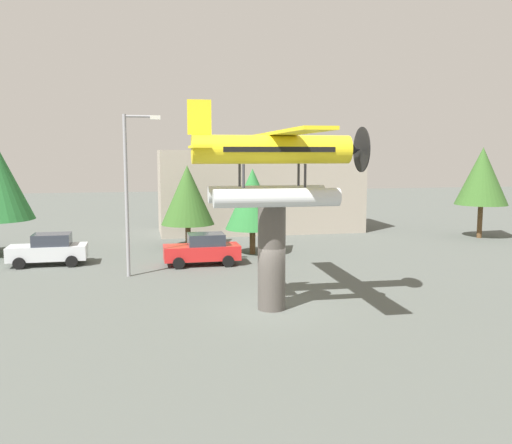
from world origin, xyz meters
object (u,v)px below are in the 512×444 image
floatplane_monument (275,162)px  tree_far_east (482,176)px  display_pedestal (272,257)px  streetlight_primary (130,184)px  tree_center_back (252,199)px  car_mid_red (203,249)px  car_near_silver (49,249)px  storefront_building (260,191)px  tree_east (187,195)px

floatplane_monument → tree_far_east: floatplane_monument is taller
display_pedestal → streetlight_primary: 9.48m
tree_far_east → tree_center_back: bearing=-170.5°
car_mid_red → tree_center_back: (3.39, 2.73, 2.53)m
floatplane_monument → streetlight_primary: floatplane_monument is taller
tree_center_back → tree_far_east: 17.97m
car_near_silver → floatplane_monument: bearing=132.6°
storefront_building → tree_center_back: storefront_building is taller
floatplane_monument → tree_center_back: floatplane_monument is taller
floatplane_monument → tree_far_east: 24.49m
floatplane_monument → tree_center_back: 12.46m
car_mid_red → tree_center_back: 5.04m
floatplane_monument → streetlight_primary: size_ratio=1.29×
floatplane_monument → storefront_building: 22.56m
storefront_building → tree_east: (-6.29, -6.34, 0.23)m
display_pedestal → floatplane_monument: bearing=-1.7°
car_mid_red → tree_east: (-0.27, 6.29, 2.57)m
car_near_silver → streetlight_primary: streetlight_primary is taller
car_near_silver → car_mid_red: 8.59m
car_near_silver → tree_center_back: size_ratio=0.80×
display_pedestal → floatplane_monument: 3.77m
car_mid_red → streetlight_primary: streetlight_primary is taller
storefront_building → streetlight_primary: bearing=-123.7°
tree_east → tree_center_back: bearing=-44.2°
car_near_silver → streetlight_primary: (4.58, -3.85, 3.82)m
storefront_building → tree_far_east: bearing=-24.8°
floatplane_monument → streetlight_primary: bearing=129.5°
tree_far_east → storefront_building: bearing=155.2°
tree_center_back → streetlight_primary: bearing=-146.1°
display_pedestal → tree_east: (-1.96, 15.66, 1.35)m
display_pedestal → tree_far_east: bearing=37.8°
tree_east → tree_center_back: tree_east is taller
streetlight_primary → tree_east: (3.56, 8.41, -1.25)m
car_near_silver → storefront_building: 18.23m
display_pedestal → tree_east: tree_east is taller
display_pedestal → streetlight_primary: bearing=127.2°
streetlight_primary → tree_center_back: 8.79m
car_near_silver → car_mid_red: bearing=168.3°
car_mid_red → tree_far_east: (21.08, 5.68, 3.65)m
floatplane_monument → car_near_silver: floatplane_monument is taller
storefront_building → tree_east: storefront_building is taller
car_near_silver → display_pedestal: bearing=132.3°
tree_center_back → storefront_building: bearing=75.2°
car_near_silver → tree_east: bearing=-150.8°
car_near_silver → tree_far_east: bearing=-172.4°
display_pedestal → car_mid_red: (-1.69, 9.37, -1.22)m
storefront_building → tree_east: size_ratio=2.92×
tree_east → floatplane_monument: bearing=-82.4°
streetlight_primary → tree_far_east: streetlight_primary is taller
tree_east → tree_center_back: 5.11m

